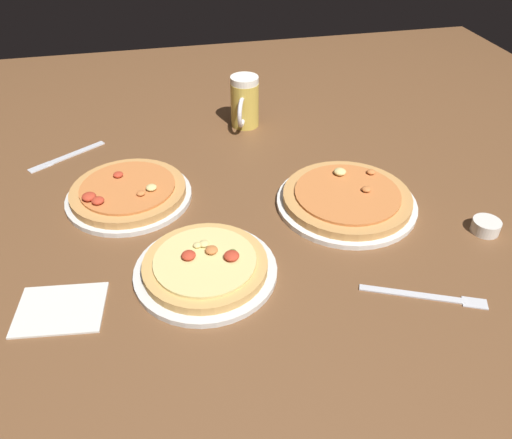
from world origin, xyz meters
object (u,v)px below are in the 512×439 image
at_px(pizza_plate_far, 128,193).
at_px(knife_right, 67,156).
at_px(beer_mug_dark, 244,102).
at_px(napkin_folded, 60,308).
at_px(pizza_plate_near, 206,267).
at_px(ramekin_sauce, 486,226).
at_px(fork_left, 426,296).
at_px(pizza_plate_side, 347,199).

xyz_separation_m(pizza_plate_far, knife_right, (-0.16, 0.23, -0.01)).
bearing_deg(beer_mug_dark, pizza_plate_far, -137.61).
bearing_deg(beer_mug_dark, napkin_folded, -126.24).
relative_size(pizza_plate_near, beer_mug_dark, 1.90).
bearing_deg(beer_mug_dark, knife_right, -171.13).
distance_m(pizza_plate_near, napkin_folded, 0.27).
height_order(pizza_plate_near, ramekin_sauce, pizza_plate_near).
bearing_deg(pizza_plate_far, fork_left, -39.61).
relative_size(beer_mug_dark, knife_right, 0.77).
bearing_deg(ramekin_sauce, pizza_plate_far, 158.86).
relative_size(pizza_plate_far, fork_left, 1.33).
height_order(pizza_plate_near, beer_mug_dark, beer_mug_dark).
distance_m(pizza_plate_near, beer_mug_dark, 0.63).
distance_m(pizza_plate_side, knife_right, 0.73).
xyz_separation_m(pizza_plate_near, pizza_plate_far, (-0.14, 0.29, 0.00)).
distance_m(beer_mug_dark, knife_right, 0.50).
height_order(pizza_plate_side, ramekin_sauce, pizza_plate_side).
height_order(ramekin_sauce, fork_left, ramekin_sauce).
bearing_deg(fork_left, knife_right, 135.75).
xyz_separation_m(pizza_plate_side, beer_mug_dark, (-0.15, 0.44, 0.05)).
height_order(pizza_plate_near, knife_right, pizza_plate_near).
xyz_separation_m(beer_mug_dark, knife_right, (-0.49, -0.08, -0.07)).
distance_m(ramekin_sauce, knife_right, 1.03).
relative_size(pizza_plate_near, fork_left, 1.27).
bearing_deg(pizza_plate_far, pizza_plate_near, -63.92).
xyz_separation_m(pizza_plate_near, pizza_plate_side, (0.34, 0.15, 0.00)).
height_order(beer_mug_dark, knife_right, beer_mug_dark).
bearing_deg(knife_right, ramekin_sauce, -29.92).
height_order(pizza_plate_side, beer_mug_dark, beer_mug_dark).
relative_size(pizza_plate_side, beer_mug_dark, 2.19).
bearing_deg(beer_mug_dark, ramekin_sauce, -55.77).
height_order(pizza_plate_near, napkin_folded, pizza_plate_near).
relative_size(beer_mug_dark, fork_left, 0.67).
distance_m(pizza_plate_side, napkin_folded, 0.64).
bearing_deg(napkin_folded, beer_mug_dark, 53.76).
height_order(pizza_plate_near, pizza_plate_side, same).
bearing_deg(knife_right, beer_mug_dark, 8.87).
relative_size(pizza_plate_far, knife_right, 1.52).
bearing_deg(beer_mug_dark, pizza_plate_side, -71.29).
bearing_deg(fork_left, pizza_plate_side, 97.72).
height_order(pizza_plate_far, pizza_plate_side, pizza_plate_far).
height_order(napkin_folded, fork_left, napkin_folded).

